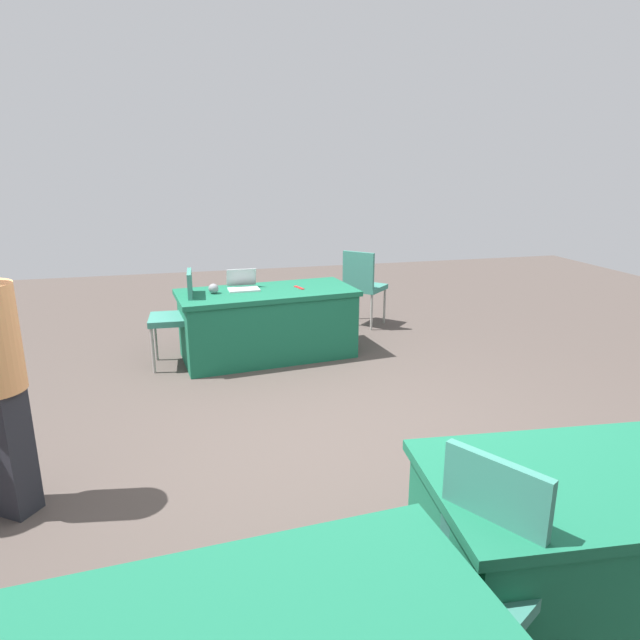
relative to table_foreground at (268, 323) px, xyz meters
name	(u,v)px	position (x,y,z in m)	size (l,w,h in m)	color
ground_plane	(337,444)	(-0.17, 2.07, -0.36)	(14.40, 14.40, 0.00)	#4C423D
table_foreground	(268,323)	(0.00, 0.00, 0.00)	(1.92, 1.03, 0.73)	#196647
table_mid_right	(623,542)	(-0.98, 3.90, 0.00)	(1.89, 1.02, 0.73)	#196647
chair_near_front	(179,312)	(0.91, 0.05, 0.20)	(0.46, 0.46, 0.97)	#9E9993
chair_aisle	(363,283)	(-1.35, -0.85, 0.19)	(0.62, 0.62, 0.97)	#9E9993
chair_by_pillar	(471,572)	(-0.09, 4.11, 0.20)	(0.60, 0.60, 0.97)	#9E9993
laptop_silver	(243,286)	(0.23, -0.11, 0.40)	(0.33, 0.30, 0.21)	silver
yarn_ball	(213,289)	(0.55, 0.01, 0.41)	(0.10, 0.10, 0.10)	gray
scissors_red	(299,288)	(-0.35, -0.02, 0.36)	(0.18, 0.04, 0.01)	red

